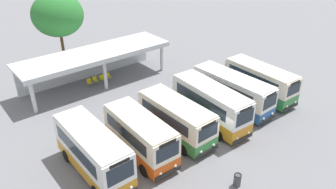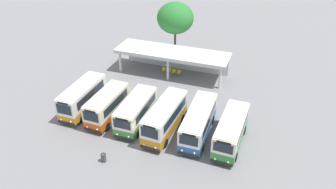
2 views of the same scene
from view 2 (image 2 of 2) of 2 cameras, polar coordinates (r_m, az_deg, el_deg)
ground_plane at (r=34.23m, az=-5.04°, el=-8.03°), size 180.00×180.00×0.00m
city_bus_nearest_orange at (r=38.96m, az=-14.58°, el=-0.37°), size 2.35×7.20×3.26m
city_bus_second_in_row at (r=36.99m, az=-10.50°, el=-1.79°), size 2.47×6.62×3.14m
city_bus_middle_cream at (r=35.69m, az=-5.57°, el=-2.79°), size 2.45×6.90×3.06m
city_bus_fourth_amber at (r=34.29m, az=-0.52°, el=-3.92°), size 2.65×7.64×3.35m
city_bus_fifth_blue at (r=34.07m, az=5.31°, el=-4.63°), size 2.43×7.97×3.06m
city_bus_far_end_green at (r=33.24m, az=10.87°, el=-6.13°), size 2.53×7.30×3.12m
terminal_canopy at (r=45.86m, az=0.97°, el=6.83°), size 15.57×4.56×3.40m
waiting_chair_end_by_column at (r=46.32m, az=-0.73°, el=4.28°), size 0.45×0.45×0.86m
waiting_chair_second_from_end at (r=46.22m, az=0.18°, el=4.21°), size 0.45×0.45×0.86m
waiting_chair_middle_seat at (r=45.90m, az=0.99°, el=4.00°), size 0.45×0.45×0.86m
waiting_chair_fourth_seat at (r=45.70m, az=1.87°, el=3.86°), size 0.45×0.45×0.86m
roadside_tree_behind_canopy at (r=48.80m, az=1.28°, el=13.10°), size 5.34×5.34×8.60m
litter_bin_apron at (r=32.12m, az=-11.10°, el=-10.70°), size 0.49×0.49×0.90m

